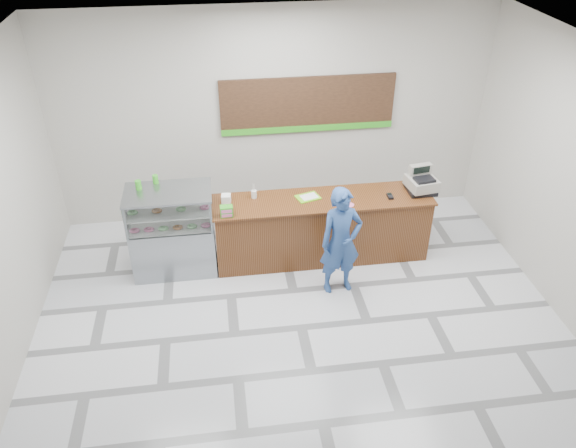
{
  "coord_description": "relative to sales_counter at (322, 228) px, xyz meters",
  "views": [
    {
      "loc": [
        -0.94,
        -5.4,
        5.24
      ],
      "look_at": [
        -0.06,
        0.9,
        1.07
      ],
      "focal_mm": 35.0,
      "sensor_mm": 36.0,
      "label": 1
    }
  ],
  "objects": [
    {
      "name": "floor",
      "position": [
        -0.55,
        -1.55,
        -0.52
      ],
      "size": [
        7.0,
        7.0,
        0.0
      ],
      "primitive_type": "plane",
      "color": "silver",
      "rests_on": "ground"
    },
    {
      "name": "back_wall",
      "position": [
        -0.55,
        1.45,
        1.23
      ],
      "size": [
        7.0,
        0.0,
        7.0
      ],
      "primitive_type": "plane",
      "rotation": [
        1.57,
        0.0,
        0.0
      ],
      "color": "#B6B1A7",
      "rests_on": "floor"
    },
    {
      "name": "ceiling",
      "position": [
        -0.55,
        -1.55,
        2.98
      ],
      "size": [
        7.0,
        7.0,
        0.0
      ],
      "primitive_type": "plane",
      "rotation": [
        3.14,
        0.0,
        0.0
      ],
      "color": "silver",
      "rests_on": "back_wall"
    },
    {
      "name": "sales_counter",
      "position": [
        0.0,
        0.0,
        0.0
      ],
      "size": [
        3.26,
        0.76,
        1.03
      ],
      "color": "brown",
      "rests_on": "floor"
    },
    {
      "name": "display_case",
      "position": [
        -2.22,
        -0.0,
        0.16
      ],
      "size": [
        1.22,
        0.72,
        1.33
      ],
      "color": "gray",
      "rests_on": "floor"
    },
    {
      "name": "menu_board",
      "position": [
        -0.0,
        1.41,
        1.42
      ],
      "size": [
        2.8,
        0.06,
        0.9
      ],
      "color": "black",
      "rests_on": "back_wall"
    },
    {
      "name": "cash_register",
      "position": [
        1.5,
        0.04,
        0.66
      ],
      "size": [
        0.46,
        0.48,
        0.38
      ],
      "rotation": [
        0.0,
        0.0,
        0.15
      ],
      "color": "black",
      "rests_on": "sales_counter"
    },
    {
      "name": "card_terminal",
      "position": [
        0.99,
        -0.09,
        0.53
      ],
      "size": [
        0.08,
        0.15,
        0.04
      ],
      "primitive_type": "cube",
      "rotation": [
        0.0,
        0.0,
        -0.03
      ],
      "color": "black",
      "rests_on": "sales_counter"
    },
    {
      "name": "serving_tray",
      "position": [
        -0.21,
        0.07,
        0.52
      ],
      "size": [
        0.39,
        0.33,
        0.02
      ],
      "rotation": [
        0.0,
        0.0,
        0.3
      ],
      "color": "#7BDC1B",
      "rests_on": "sales_counter"
    },
    {
      "name": "napkin_box",
      "position": [
        -1.41,
        0.11,
        0.57
      ],
      "size": [
        0.15,
        0.15,
        0.11
      ],
      "primitive_type": "cube",
      "rotation": [
        0.0,
        0.0,
        -0.1
      ],
      "color": "white",
      "rests_on": "sales_counter"
    },
    {
      "name": "straw_cup",
      "position": [
        -1.0,
        0.18,
        0.57
      ],
      "size": [
        0.08,
        0.08,
        0.12
      ],
      "primitive_type": "cylinder",
      "color": "silver",
      "rests_on": "sales_counter"
    },
    {
      "name": "promo_box",
      "position": [
        -1.42,
        -0.27,
        0.59
      ],
      "size": [
        0.18,
        0.12,
        0.16
      ],
      "primitive_type": "cube",
      "rotation": [
        0.0,
        0.0,
        0.02
      ],
      "color": "green",
      "rests_on": "sales_counter"
    },
    {
      "name": "donut_decal",
      "position": [
        0.35,
        -0.22,
        0.52
      ],
      "size": [
        0.14,
        0.14,
        0.0
      ],
      "primitive_type": "cylinder",
      "color": "pink",
      "rests_on": "sales_counter"
    },
    {
      "name": "green_cup_left",
      "position": [
        -2.61,
        0.13,
        0.88
      ],
      "size": [
        0.09,
        0.09,
        0.13
      ],
      "primitive_type": "cylinder",
      "color": "green",
      "rests_on": "display_case"
    },
    {
      "name": "green_cup_right",
      "position": [
        -2.39,
        0.27,
        0.88
      ],
      "size": [
        0.08,
        0.08,
        0.13
      ],
      "primitive_type": "cylinder",
      "color": "green",
      "rests_on": "display_case"
    },
    {
      "name": "customer",
      "position": [
        0.11,
        -0.8,
        0.3
      ],
      "size": [
        0.64,
        0.46,
        1.62
      ],
      "primitive_type": "imported",
      "rotation": [
        0.0,
        0.0,
        0.13
      ],
      "color": "#294A88",
      "rests_on": "floor"
    }
  ]
}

